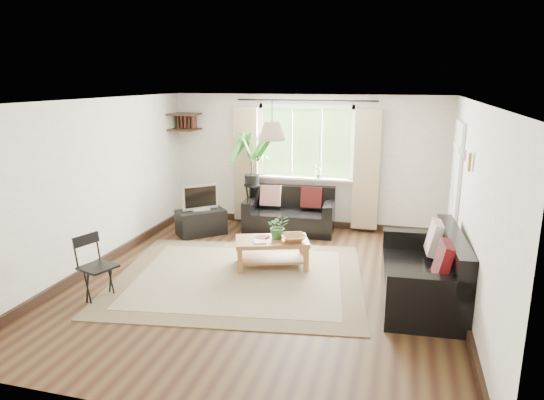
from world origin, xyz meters
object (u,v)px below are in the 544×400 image
(sofa_right, at_px, (421,269))
(tv_stand, at_px, (201,222))
(coffee_table, at_px, (272,253))
(folding_chair, at_px, (98,268))
(palm_stand, at_px, (252,181))
(sofa_back, at_px, (289,211))

(sofa_right, relative_size, tv_stand, 2.19)
(sofa_right, height_order, coffee_table, sofa_right)
(tv_stand, bearing_deg, folding_chair, -136.57)
(tv_stand, relative_size, palm_stand, 0.47)
(sofa_right, bearing_deg, coffee_table, -109.68)
(sofa_right, height_order, palm_stand, palm_stand)
(sofa_right, xyz_separation_m, tv_stand, (-3.64, 1.74, -0.20))
(sofa_right, xyz_separation_m, folding_chair, (-3.83, -0.98, -0.02))
(sofa_back, distance_m, palm_stand, 0.87)
(sofa_right, relative_size, coffee_table, 1.72)
(sofa_back, relative_size, tv_stand, 1.93)
(sofa_back, relative_size, folding_chair, 1.97)
(sofa_right, distance_m, coffee_table, 2.14)
(tv_stand, bearing_deg, palm_stand, -2.67)
(sofa_back, bearing_deg, sofa_right, -50.71)
(sofa_right, height_order, tv_stand, sofa_right)
(palm_stand, bearing_deg, sofa_right, -39.14)
(palm_stand, height_order, folding_chair, palm_stand)
(sofa_back, distance_m, coffee_table, 1.74)
(sofa_back, xyz_separation_m, sofa_right, (2.19, -2.31, 0.05))
(coffee_table, relative_size, tv_stand, 1.27)
(palm_stand, bearing_deg, coffee_table, -64.25)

